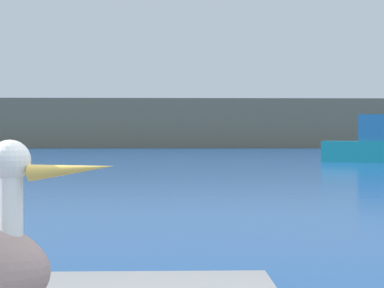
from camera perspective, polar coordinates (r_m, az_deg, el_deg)
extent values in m
cube|color=#7F755B|center=(77.42, -1.40, 1.71)|extent=(140.00, 16.70, 5.22)
cylinder|color=white|center=(2.45, -15.37, -5.80)|extent=(0.09, 0.09, 0.29)
sphere|color=white|center=(2.43, -15.39, -1.37)|extent=(0.15, 0.15, 0.15)
cone|color=gold|center=(2.34, -10.34, -2.18)|extent=(0.32, 0.13, 0.09)
cube|color=teal|center=(34.71, 15.53, -0.64)|extent=(5.34, 3.73, 1.07)
cube|color=#1E6099|center=(34.66, 15.95, 1.35)|extent=(2.35, 1.96, 1.35)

